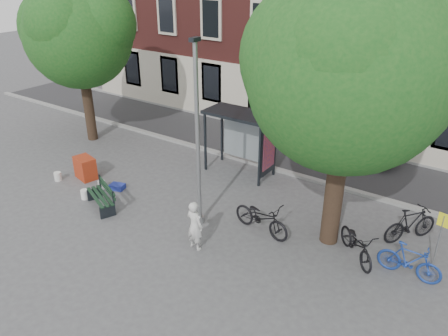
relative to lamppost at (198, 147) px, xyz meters
name	(u,v)px	position (x,y,z in m)	size (l,w,h in m)	color
ground	(200,222)	(0.00, 0.00, -2.78)	(90.00, 90.00, 0.00)	#4C4C4F
road	(293,154)	(0.00, 7.00, -2.78)	(40.00, 4.00, 0.01)	#28282B
curb_near	(272,168)	(0.00, 5.00, -2.72)	(40.00, 0.25, 0.12)	gray
curb_far	(311,139)	(0.00, 9.00, -2.72)	(40.00, 0.25, 0.12)	gray
lamppost	(198,147)	(0.00, 0.00, 0.00)	(0.28, 0.35, 6.11)	#9EA0A3
tree_right	(349,64)	(4.01, 1.38, 2.83)	(5.76, 5.60, 8.20)	black
tree_left	(76,30)	(-8.99, 2.88, 2.43)	(5.18, 4.86, 7.40)	black
bus_shelter	(250,130)	(-0.61, 4.11, -0.87)	(2.85, 1.45, 2.62)	#1E2328
painter	(195,226)	(0.76, -1.23, -1.97)	(0.59, 0.39, 1.62)	silver
bench	(102,197)	(-3.47, -1.20, -2.38)	(1.79, 1.17, 0.88)	#1E2328
bike_a	(261,217)	(2.00, 0.67, -2.22)	(0.74, 2.13, 1.12)	black
bike_b	(410,261)	(6.50, 1.10, -2.26)	(0.50, 1.75, 1.05)	#1B3995
bike_c	(357,243)	(5.00, 1.10, -2.27)	(0.68, 1.96, 1.03)	black
bike_d	(411,224)	(6.07, 2.96, -2.20)	(0.55, 1.94, 1.17)	black
car_dark	(346,141)	(1.99, 8.28, -2.12)	(2.19, 4.75, 1.32)	black
red_stand	(85,168)	(-5.83, 0.00, -2.33)	(0.90, 0.60, 0.90)	#A22F15
blue_crate	(117,187)	(-4.09, 0.05, -2.68)	(0.55, 0.40, 0.20)	#212F99
bucket_a	(85,194)	(-4.51, -1.16, -2.60)	(0.28, 0.28, 0.36)	white
bucket_b	(58,176)	(-6.58, -0.81, -2.60)	(0.28, 0.28, 0.36)	white
bucket_c	(102,185)	(-4.57, -0.30, -2.60)	(0.28, 0.28, 0.36)	silver
notice_sign	(441,230)	(7.00, 1.96, -1.50)	(0.31, 0.08, 1.80)	#9EA0A3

